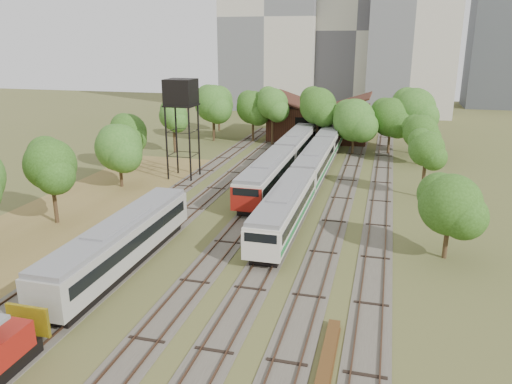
# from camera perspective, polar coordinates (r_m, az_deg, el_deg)

# --- Properties ---
(ground) EXTENTS (240.00, 240.00, 0.00)m
(ground) POSITION_cam_1_polar(r_m,az_deg,el_deg) (32.23, -5.75, -13.16)
(ground) COLOR #475123
(ground) RESTS_ON ground
(dry_grass_patch) EXTENTS (14.00, 60.00, 0.04)m
(dry_grass_patch) POSITION_cam_1_polar(r_m,az_deg,el_deg) (46.98, -23.26, -4.51)
(dry_grass_patch) COLOR brown
(dry_grass_patch) RESTS_ON ground
(tracks) EXTENTS (24.60, 80.00, 0.19)m
(tracks) POSITION_cam_1_polar(r_m,az_deg,el_deg) (54.55, 2.75, -0.16)
(tracks) COLOR #4C473D
(tracks) RESTS_ON ground
(railcar_red_set) EXTENTS (3.00, 34.57, 3.71)m
(railcar_red_set) POSITION_cam_1_polar(r_m,az_deg,el_deg) (62.18, 3.20, 3.82)
(railcar_red_set) COLOR black
(railcar_red_set) RESTS_ON ground
(railcar_green_set) EXTENTS (2.90, 52.07, 3.59)m
(railcar_green_set) POSITION_cam_1_polar(r_m,az_deg,el_deg) (60.21, 6.67, 3.23)
(railcar_green_set) COLOR black
(railcar_green_set) RESTS_ON ground
(railcar_rear) EXTENTS (3.12, 16.08, 3.86)m
(railcar_rear) POSITION_cam_1_polar(r_m,az_deg,el_deg) (88.53, 6.84, 7.76)
(railcar_rear) COLOR black
(railcar_rear) RESTS_ON ground
(old_grey_coach) EXTENTS (2.91, 18.00, 3.60)m
(old_grey_coach) POSITION_cam_1_polar(r_m,az_deg,el_deg) (37.81, -15.18, -5.65)
(old_grey_coach) COLOR black
(old_grey_coach) RESTS_ON ground
(water_tower) EXTENTS (3.41, 3.41, 11.78)m
(water_tower) POSITION_cam_1_polar(r_m,az_deg,el_deg) (59.88, -8.58, 10.90)
(water_tower) COLOR black
(water_tower) RESTS_ON ground
(rail_pile_near) EXTENTS (0.68, 10.13, 0.34)m
(rail_pile_near) POSITION_cam_1_polar(r_m,az_deg,el_deg) (26.61, 7.71, -20.10)
(rail_pile_near) COLOR #583719
(rail_pile_near) RESTS_ON ground
(rail_pile_far) EXTENTS (0.43, 6.83, 0.22)m
(rail_pile_far) POSITION_cam_1_polar(r_m,az_deg,el_deg) (27.49, 8.45, -18.91)
(rail_pile_far) COLOR #583719
(rail_pile_far) RESTS_ON ground
(maintenance_shed) EXTENTS (16.45, 11.55, 7.58)m
(maintenance_shed) POSITION_cam_1_polar(r_m,az_deg,el_deg) (85.72, 7.28, 8.03)
(maintenance_shed) COLOR #341A13
(maintenance_shed) RESTS_ON ground
(tree_band_left) EXTENTS (8.40, 72.07, 8.77)m
(tree_band_left) POSITION_cam_1_polar(r_m,az_deg,el_deg) (62.04, -14.38, 6.50)
(tree_band_left) COLOR #382616
(tree_band_left) RESTS_ON ground
(tree_band_far) EXTENTS (37.40, 10.76, 9.54)m
(tree_band_far) POSITION_cam_1_polar(r_m,az_deg,el_deg) (77.14, 7.23, 9.27)
(tree_band_far) COLOR #382616
(tree_band_far) RESTS_ON ground
(tree_band_right) EXTENTS (5.33, 35.76, 7.13)m
(tree_band_right) POSITION_cam_1_polar(r_m,az_deg,el_deg) (54.79, 19.31, 3.81)
(tree_band_right) COLOR #382616
(tree_band_right) RESTS_ON ground
(tower_left) EXTENTS (22.00, 16.00, 42.00)m
(tower_left) POSITION_cam_1_polar(r_m,az_deg,el_deg) (124.29, 1.86, 19.28)
(tower_left) COLOR beige
(tower_left) RESTS_ON ground
(tower_centre) EXTENTS (20.00, 18.00, 36.00)m
(tower_centre) POSITION_cam_1_polar(r_m,az_deg,el_deg) (126.25, 11.70, 17.56)
(tower_centre) COLOR beige
(tower_centre) RESTS_ON ground
(tower_right) EXTENTS (18.00, 16.00, 48.00)m
(tower_right) POSITION_cam_1_polar(r_m,az_deg,el_deg) (118.29, 17.80, 20.10)
(tower_right) COLOR beige
(tower_right) RESTS_ON ground
(tower_far_right) EXTENTS (12.00, 12.00, 28.00)m
(tower_far_right) POSITION_cam_1_polar(r_m,az_deg,el_deg) (138.07, 25.68, 14.55)
(tower_far_right) COLOR #42464A
(tower_far_right) RESTS_ON ground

